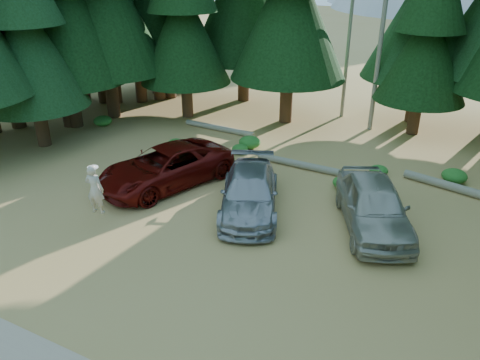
# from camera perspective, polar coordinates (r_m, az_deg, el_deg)

# --- Properties ---
(ground) EXTENTS (160.00, 160.00, 0.00)m
(ground) POSITION_cam_1_polar(r_m,az_deg,el_deg) (14.51, -0.73, -10.57)
(ground) COLOR #B18E4B
(ground) RESTS_ON ground
(forest_belt_north) EXTENTS (36.00, 7.00, 22.00)m
(forest_belt_north) POSITION_cam_1_polar(r_m,az_deg,el_deg) (27.31, 14.10, 6.62)
(forest_belt_north) COLOR black
(forest_belt_north) RESTS_ON ground
(forest_belt_west) EXTENTS (6.00, 22.00, 22.00)m
(forest_belt_west) POSITION_cam_1_polar(r_m,az_deg,el_deg) (26.81, -27.13, 4.14)
(forest_belt_west) COLOR black
(forest_belt_west) RESTS_ON ground
(snag_front) EXTENTS (0.24, 0.24, 12.00)m
(snag_front) POSITION_cam_1_polar(r_m,az_deg,el_deg) (25.41, 17.16, 18.84)
(snag_front) COLOR gray
(snag_front) RESTS_ON ground
(snag_back) EXTENTS (0.20, 0.20, 10.00)m
(snag_back) POSITION_cam_1_polar(r_m,az_deg,el_deg) (27.41, 13.26, 17.58)
(snag_back) COLOR gray
(snag_back) RESTS_ON ground
(red_pickup) EXTENTS (4.47, 6.29, 1.59)m
(red_pickup) POSITION_cam_1_polar(r_m,az_deg,el_deg) (19.32, -9.05, 1.61)
(red_pickup) COLOR #580B07
(red_pickup) RESTS_ON ground
(silver_minivan_center) EXTENTS (3.84, 5.42, 1.46)m
(silver_minivan_center) POSITION_cam_1_polar(r_m,az_deg,el_deg) (17.15, 1.17, -1.56)
(silver_minivan_center) COLOR #9EA0A6
(silver_minivan_center) RESTS_ON ground
(silver_minivan_right) EXTENTS (3.99, 5.47, 1.73)m
(silver_minivan_right) POSITION_cam_1_polar(r_m,az_deg,el_deg) (16.68, 15.99, -2.95)
(silver_minivan_right) COLOR #A8A696
(silver_minivan_right) RESTS_ON ground
(frisbee_player) EXTENTS (0.73, 0.55, 1.80)m
(frisbee_player) POSITION_cam_1_polar(r_m,az_deg,el_deg) (16.75, -17.28, -1.07)
(frisbee_player) COLOR beige
(frisbee_player) RESTS_ON ground
(log_left) EXTENTS (4.23, 0.52, 0.30)m
(log_left) POSITION_cam_1_polar(r_m,az_deg,el_deg) (25.41, -2.54, 6.32)
(log_left) COLOR gray
(log_left) RESTS_ON ground
(log_mid) EXTENTS (3.88, 0.48, 0.32)m
(log_mid) POSITION_cam_1_polar(r_m,az_deg,el_deg) (21.08, 7.03, 1.96)
(log_mid) COLOR gray
(log_mid) RESTS_ON ground
(log_right) EXTENTS (5.33, 1.64, 0.35)m
(log_right) POSITION_cam_1_polar(r_m,az_deg,el_deg) (20.52, 26.37, -1.34)
(log_right) COLOR gray
(log_right) RESTS_ON ground
(shrub_far_left) EXTENTS (0.79, 0.79, 0.43)m
(shrub_far_left) POSITION_cam_1_polar(r_m,az_deg,el_deg) (23.31, -7.83, 4.44)
(shrub_far_left) COLOR #25681F
(shrub_far_left) RESTS_ON ground
(shrub_left) EXTENTS (0.79, 0.79, 0.43)m
(shrub_left) POSITION_cam_1_polar(r_m,az_deg,el_deg) (22.41, 0.00, 3.80)
(shrub_left) COLOR #25681F
(shrub_left) RESTS_ON ground
(shrub_center_left) EXTENTS (1.07, 1.07, 0.59)m
(shrub_center_left) POSITION_cam_1_polar(r_m,az_deg,el_deg) (23.04, 1.19, 4.63)
(shrub_center_left) COLOR #25681F
(shrub_center_left) RESTS_ON ground
(shrub_center_right) EXTENTS (0.79, 0.79, 0.43)m
(shrub_center_right) POSITION_cam_1_polar(r_m,az_deg,el_deg) (21.00, 16.55, 1.12)
(shrub_center_right) COLOR #25681F
(shrub_center_right) RESTS_ON ground
(shrub_right) EXTENTS (0.84, 0.84, 0.46)m
(shrub_right) POSITION_cam_1_polar(r_m,az_deg,el_deg) (19.50, 12.45, -0.29)
(shrub_right) COLOR #25681F
(shrub_right) RESTS_ON ground
(shrub_far_right) EXTENTS (1.03, 1.03, 0.56)m
(shrub_far_right) POSITION_cam_1_polar(r_m,az_deg,el_deg) (21.44, 24.67, 0.45)
(shrub_far_right) COLOR #25681F
(shrub_far_right) RESTS_ON ground
(shrub_edge_west) EXTENTS (1.00, 1.00, 0.55)m
(shrub_edge_west) POSITION_cam_1_polar(r_m,az_deg,el_deg) (27.28, -16.39, 6.94)
(shrub_edge_west) COLOR #25681F
(shrub_edge_west) RESTS_ON ground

